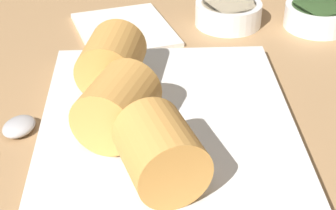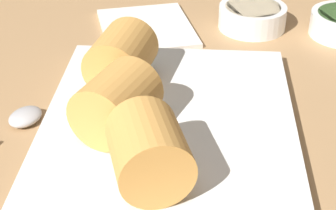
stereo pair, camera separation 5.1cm
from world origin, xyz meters
TOP-DOWN VIEW (x-y plane):
  - table_surface at (0.00, 0.00)cm, footprint 180.00×140.00cm
  - serving_plate at (3.35, 0.96)cm, footprint 32.51×24.11cm
  - roll_front_left at (3.80, -3.45)cm, footprint 8.78×8.22cm
  - roll_front_right at (-4.98, -4.35)cm, footprint 8.55×7.28cm
  - roll_back_left at (10.71, -0.14)cm, footprint 8.73×7.92cm
  - dipping_bowl_near at (-22.71, 10.27)cm, footprint 8.85×8.85cm
  - spoon at (2.47, -13.86)cm, footprint 14.51×7.56cm
  - napkin at (-20.93, -3.58)cm, footprint 16.37×14.99cm

SIDE VIEW (x-z plane):
  - table_surface at x=0.00cm, z-range 0.00..2.00cm
  - napkin at x=-20.93cm, z-range 2.00..2.60cm
  - spoon at x=2.47cm, z-range 1.94..3.25cm
  - serving_plate at x=3.35cm, z-range 2.01..3.51cm
  - dipping_bowl_near at x=-22.71cm, z-range 2.13..5.16cm
  - roll_front_left at x=3.80cm, z-range 3.50..9.59cm
  - roll_front_right at x=-4.98cm, z-range 3.50..9.59cm
  - roll_back_left at x=10.71cm, z-range 3.50..9.59cm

